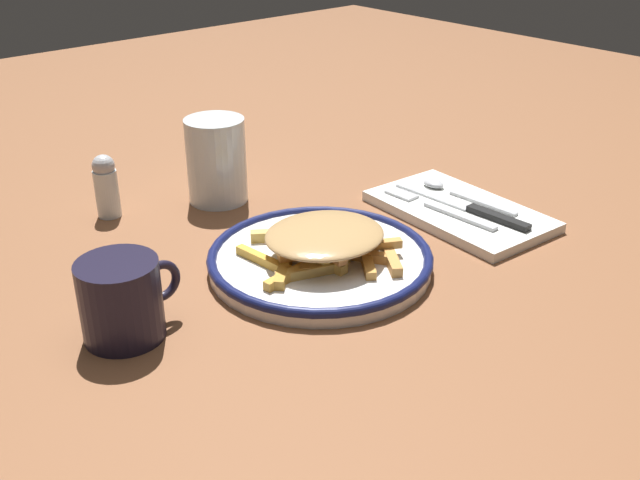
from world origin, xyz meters
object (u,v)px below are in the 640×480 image
object	(u,v)px
napkin	(459,211)
salt_shaker	(106,185)
plate	(320,259)
coffee_mug	(122,299)
spoon	(452,191)
water_glass	(216,160)
knife	(472,209)
fries_heap	(322,242)
fork	(439,208)

from	to	relation	value
napkin	salt_shaker	distance (m)	0.47
plate	napkin	bearing A→B (deg)	-3.52
coffee_mug	plate	bearing A→B (deg)	-5.79
spoon	water_glass	xyz separation A→B (m)	(-0.24, 0.22, 0.04)
napkin	water_glass	bearing A→B (deg)	129.28
knife	water_glass	bearing A→B (deg)	127.39
water_glass	fries_heap	bearing A→B (deg)	-96.56
plate	coffee_mug	size ratio (longest dim) A/B	2.44
knife	water_glass	world-z (taller)	water_glass
water_glass	salt_shaker	xyz separation A→B (m)	(-0.14, 0.05, -0.02)
plate	napkin	xyz separation A→B (m)	(0.24, -0.01, -0.01)
fork	spoon	size ratio (longest dim) A/B	1.16
spoon	salt_shaker	bearing A→B (deg)	143.88
napkin	coffee_mug	world-z (taller)	coffee_mug
plate	coffee_mug	xyz separation A→B (m)	(-0.24, 0.02, 0.03)
spoon	salt_shaker	world-z (taller)	salt_shaker
plate	fries_heap	xyz separation A→B (m)	(-0.00, -0.01, 0.03)
knife	water_glass	distance (m)	0.35
plate	knife	distance (m)	0.24
plate	fork	size ratio (longest dim) A/B	1.48
knife	coffee_mug	distance (m)	0.48
coffee_mug	water_glass	bearing A→B (deg)	39.97
plate	knife	size ratio (longest dim) A/B	1.24
knife	napkin	bearing A→B (deg)	92.01
napkin	knife	xyz separation A→B (m)	(0.00, -0.02, 0.01)
napkin	salt_shaker	world-z (taller)	salt_shaker
fries_heap	fork	distance (m)	0.21
fries_heap	salt_shaker	xyz separation A→B (m)	(-0.11, 0.30, 0.00)
water_glass	fork	bearing A→B (deg)	-53.40
fries_heap	napkin	xyz separation A→B (m)	(0.24, -0.01, -0.03)
napkin	fork	distance (m)	0.03
fries_heap	water_glass	bearing A→B (deg)	83.44
fork	knife	xyz separation A→B (m)	(0.03, -0.03, 0.00)
spoon	plate	bearing A→B (deg)	-175.54
plate	water_glass	bearing A→B (deg)	84.10
salt_shaker	fries_heap	bearing A→B (deg)	-69.94
fries_heap	knife	world-z (taller)	fries_heap
water_glass	napkin	bearing A→B (deg)	-50.72
knife	salt_shaker	distance (m)	0.48
fries_heap	coffee_mug	size ratio (longest dim) A/B	1.73
fork	spoon	bearing A→B (deg)	22.37
knife	spoon	world-z (taller)	spoon
salt_shaker	spoon	bearing A→B (deg)	-36.12
fries_heap	napkin	bearing A→B (deg)	-1.56
plate	fries_heap	distance (m)	0.03
plate	salt_shaker	distance (m)	0.32
plate	salt_shaker	xyz separation A→B (m)	(-0.11, 0.30, 0.03)
napkin	spoon	world-z (taller)	spoon
napkin	coffee_mug	xyz separation A→B (m)	(-0.47, 0.04, 0.03)
fork	coffee_mug	world-z (taller)	coffee_mug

